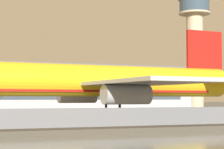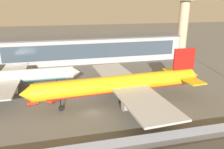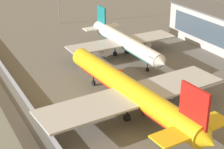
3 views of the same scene
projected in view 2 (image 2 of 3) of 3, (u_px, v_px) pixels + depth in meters
The scene contains 8 objects.
ground_plane at pixel (93, 112), 58.01m from camera, with size 500.00×500.00×0.00m, color #66635E.
perimeter_fence at pixel (105, 145), 42.87m from camera, with size 280.00×0.10×2.25m.
cargo_jet_yellow at pixel (122, 84), 62.12m from camera, with size 53.21×45.91×14.98m.
passenger_jet_white_teal at pixel (13, 77), 70.71m from camera, with size 42.62×36.15×12.86m.
baggage_tug at pixel (33, 102), 62.35m from camera, with size 3.52×2.41×1.80m.
ops_van at pixel (54, 97), 64.61m from camera, with size 4.93×5.35×2.48m.
control_tower at pixel (184, 17), 116.93m from camera, with size 10.15×10.15×36.48m.
terminal_building at pixel (92, 49), 109.10m from camera, with size 88.46×15.28×12.16m.
Camera 2 is at (-7.18, -51.76, 27.62)m, focal length 35.00 mm.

